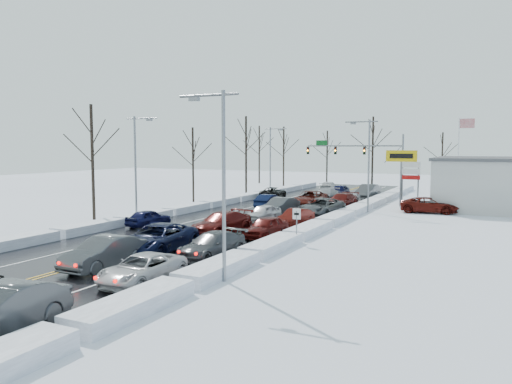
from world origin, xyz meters
The scene contains 45 objects.
ground centered at (0.00, 0.00, 0.00)m, with size 160.00×160.00×0.00m, color silver.
road_surface centered at (0.00, 2.00, 0.01)m, with size 14.00×84.00×0.01m, color black.
snow_bank_left centered at (-7.60, 2.00, 0.00)m, with size 1.68×72.00×0.66m, color white.
snow_bank_right centered at (7.60, 2.00, 0.00)m, with size 1.68×72.00×0.66m, color white.
traffic_signal_mast centered at (3.45, 27.99, 5.48)m, with size 13.28×0.39×8.00m.
tires_plus_sign centered at (10.50, 15.99, 4.99)m, with size 3.20×0.34×6.00m.
used_vehicles_sign centered at (10.50, 22.00, 3.32)m, with size 2.20×0.22×4.65m.
speed_limit_sign centered at (8.20, -8.00, 1.63)m, with size 0.55×0.09×2.35m.
flagpole centered at (15.17, 30.00, 5.93)m, with size 1.87×1.20×10.00m.
streetlight_se centered at (8.30, -18.00, 5.31)m, with size 3.20×0.25×9.00m.
streetlight_ne centered at (8.30, 10.00, 5.31)m, with size 3.20×0.25×9.00m.
streetlight_sw centered at (-8.30, -4.00, 5.31)m, with size 3.20×0.25×9.00m.
streetlight_nw centered at (-8.30, 24.00, 5.31)m, with size 3.20×0.25×9.00m.
tree_left_b centered at (-11.50, -6.00, 6.99)m, with size 4.00×4.00×10.00m.
tree_left_c centered at (-10.50, 8.00, 5.94)m, with size 3.40×3.40×8.50m.
tree_left_d centered at (-11.20, 22.00, 7.33)m, with size 4.20×4.20×10.50m.
tree_left_e centered at (-10.80, 34.00, 6.64)m, with size 3.80×3.80×9.50m.
tree_far_a centered at (-18.00, 40.00, 6.99)m, with size 4.00×4.00×10.00m.
tree_far_b centered at (-6.00, 41.00, 6.29)m, with size 3.60×3.60×9.00m.
tree_far_c centered at (2.00, 39.00, 7.68)m, with size 4.40×4.40×11.00m.
tree_far_d centered at (12.00, 40.50, 5.94)m, with size 3.40×3.40×8.50m.
queued_car_1 centered at (1.56, -18.60, 0.00)m, with size 1.76×5.04×1.66m, color #44474A.
queued_car_2 centered at (1.59, -14.16, 0.00)m, with size 2.83×6.14×1.71m, color black.
queued_car_3 centered at (1.91, -7.01, 0.00)m, with size 2.28×5.61×1.63m, color #4D0D0A.
queued_car_4 centered at (1.83, 0.15, 0.00)m, with size 1.66×4.13×1.41m, color silver.
queued_car_5 centered at (1.66, 4.29, 0.00)m, with size 1.72×4.94×1.63m, color #414446.
queued_car_6 centered at (1.87, 11.74, 0.00)m, with size 2.77×6.01×1.67m, color #440E09.
queued_car_7 centered at (1.84, 16.90, 0.00)m, with size 2.16×5.31×1.54m, color #9A9DA2.
queued_car_8 centered at (1.66, 23.06, 0.00)m, with size 1.84×4.58×1.56m, color black.
queued_car_9 centered at (5.18, -27.39, 0.00)m, with size 1.80×5.17×1.70m, color #393B3E.
queued_car_10 centered at (5.20, -20.00, 0.00)m, with size 2.23×4.84×1.35m, color #BBBBBD.
queued_car_11 centered at (5.28, -13.89, 0.00)m, with size 2.03×4.98×1.45m, color #424447.
queued_car_12 centered at (5.35, -6.72, 0.00)m, with size 1.74×4.32×1.47m, color #470B09.
queued_car_13 centered at (5.26, -0.89, 0.00)m, with size 1.44×4.12×1.36m, color #4B0F0A.
queued_car_14 centered at (5.32, 5.21, 0.00)m, with size 2.75×5.95×1.65m, color #404345.
queued_car_15 centered at (5.31, 11.85, 0.00)m, with size 2.18×5.36×1.56m, color #4A0C09.
queued_car_16 centered at (5.15, 16.43, 0.00)m, with size 1.58×3.92×1.34m, color silver.
queued_car_17 centered at (5.32, 22.98, 0.00)m, with size 1.82×5.23×1.72m, color #424447.
oncoming_car_0 centered at (-1.60, 8.80, 0.00)m, with size 1.53×4.39×1.45m, color #0B1432.
oncoming_car_1 centered at (-5.24, 17.85, 0.00)m, with size 2.31×5.02×1.39m, color black.
oncoming_car_2 centered at (-1.69, 28.92, 0.00)m, with size 2.05×5.04×1.46m, color silver.
oncoming_car_3 centered at (-5.12, -6.57, 0.00)m, with size 1.64×4.07×1.39m, color #0B0D33.
parked_car_0 centered at (13.95, 12.17, 0.00)m, with size 2.51×5.45×1.51m, color #4C0F0A.
parked_car_1 centered at (17.19, 16.97, 0.00)m, with size 2.18×5.36×1.56m, color #3A3C3F.
parked_car_2 centered at (15.07, 22.32, 0.00)m, with size 1.73×4.29×1.46m, color black.
Camera 1 is at (20.23, -38.20, 6.41)m, focal length 35.00 mm.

